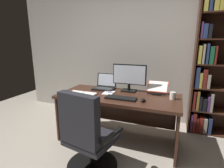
{
  "coord_description": "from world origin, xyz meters",
  "views": [
    {
      "loc": [
        0.67,
        -1.3,
        1.47
      ],
      "look_at": [
        -0.19,
        0.96,
        0.89
      ],
      "focal_mm": 28.14,
      "sensor_mm": 36.0,
      "label": 1
    }
  ],
  "objects_px": {
    "monitor": "(129,78)",
    "reading_stand_with_book": "(158,88)",
    "laptop": "(105,86)",
    "computer_mouse": "(143,100)",
    "open_binder": "(81,95)",
    "pen": "(110,92)",
    "desk": "(120,106)",
    "office_chair": "(87,140)",
    "keyboard": "(121,98)",
    "notepad": "(109,93)",
    "coffee_mug": "(173,96)",
    "bookshelf": "(214,66)"
  },
  "relations": [
    {
      "from": "desk",
      "to": "open_binder",
      "type": "height_order",
      "value": "open_binder"
    },
    {
      "from": "pen",
      "to": "monitor",
      "type": "bearing_deg",
      "value": 42.61
    },
    {
      "from": "desk",
      "to": "keyboard",
      "type": "height_order",
      "value": "keyboard"
    },
    {
      "from": "office_chair",
      "to": "reading_stand_with_book",
      "type": "bearing_deg",
      "value": 71.12
    },
    {
      "from": "keyboard",
      "to": "notepad",
      "type": "relative_size",
      "value": 2.0
    },
    {
      "from": "bookshelf",
      "to": "coffee_mug",
      "type": "bearing_deg",
      "value": -128.84
    },
    {
      "from": "office_chair",
      "to": "open_binder",
      "type": "distance_m",
      "value": 0.77
    },
    {
      "from": "laptop",
      "to": "reading_stand_with_book",
      "type": "bearing_deg",
      "value": 3.53
    },
    {
      "from": "monitor",
      "to": "notepad",
      "type": "xyz_separation_m",
      "value": [
        -0.26,
        -0.22,
        -0.21
      ]
    },
    {
      "from": "office_chair",
      "to": "keyboard",
      "type": "height_order",
      "value": "office_chair"
    },
    {
      "from": "desk",
      "to": "laptop",
      "type": "relative_size",
      "value": 5.12
    },
    {
      "from": "laptop",
      "to": "coffee_mug",
      "type": "height_order",
      "value": "laptop"
    },
    {
      "from": "computer_mouse",
      "to": "notepad",
      "type": "xyz_separation_m",
      "value": [
        -0.56,
        0.19,
        -0.02
      ]
    },
    {
      "from": "bookshelf",
      "to": "monitor",
      "type": "bearing_deg",
      "value": -156.72
    },
    {
      "from": "keyboard",
      "to": "open_binder",
      "type": "distance_m",
      "value": 0.6
    },
    {
      "from": "desk",
      "to": "notepad",
      "type": "height_order",
      "value": "notepad"
    },
    {
      "from": "laptop",
      "to": "reading_stand_with_book",
      "type": "distance_m",
      "value": 0.84
    },
    {
      "from": "monitor",
      "to": "laptop",
      "type": "relative_size",
      "value": 1.53
    },
    {
      "from": "monitor",
      "to": "pen",
      "type": "relative_size",
      "value": 3.74
    },
    {
      "from": "desk",
      "to": "office_chair",
      "type": "relative_size",
      "value": 1.8
    },
    {
      "from": "office_chair",
      "to": "laptop",
      "type": "height_order",
      "value": "office_chair"
    },
    {
      "from": "bookshelf",
      "to": "coffee_mug",
      "type": "distance_m",
      "value": 0.96
    },
    {
      "from": "office_chair",
      "to": "coffee_mug",
      "type": "relative_size",
      "value": 9.87
    },
    {
      "from": "bookshelf",
      "to": "pen",
      "type": "relative_size",
      "value": 16.19
    },
    {
      "from": "laptop",
      "to": "notepad",
      "type": "relative_size",
      "value": 1.63
    },
    {
      "from": "open_binder",
      "to": "desk",
      "type": "bearing_deg",
      "value": 29.91
    },
    {
      "from": "desk",
      "to": "monitor",
      "type": "xyz_separation_m",
      "value": [
        0.09,
        0.18,
        0.41
      ]
    },
    {
      "from": "open_binder",
      "to": "pen",
      "type": "height_order",
      "value": "open_binder"
    },
    {
      "from": "monitor",
      "to": "notepad",
      "type": "bearing_deg",
      "value": -139.7
    },
    {
      "from": "office_chair",
      "to": "keyboard",
      "type": "relative_size",
      "value": 2.32
    },
    {
      "from": "open_binder",
      "to": "office_chair",
      "type": "bearing_deg",
      "value": -53.88
    },
    {
      "from": "keyboard",
      "to": "pen",
      "type": "xyz_separation_m",
      "value": [
        -0.24,
        0.19,
        0.0
      ]
    },
    {
      "from": "bookshelf",
      "to": "notepad",
      "type": "xyz_separation_m",
      "value": [
        -1.47,
        -0.74,
        -0.38
      ]
    },
    {
      "from": "notepad",
      "to": "coffee_mug",
      "type": "bearing_deg",
      "value": 2.79
    },
    {
      "from": "desk",
      "to": "monitor",
      "type": "relative_size",
      "value": 3.34
    },
    {
      "from": "keyboard",
      "to": "open_binder",
      "type": "xyz_separation_m",
      "value": [
        -0.6,
        -0.05,
        -0.0
      ]
    },
    {
      "from": "desk",
      "to": "open_binder",
      "type": "distance_m",
      "value": 0.61
    },
    {
      "from": "desk",
      "to": "office_chair",
      "type": "height_order",
      "value": "office_chair"
    },
    {
      "from": "notepad",
      "to": "monitor",
      "type": "bearing_deg",
      "value": 40.3
    },
    {
      "from": "computer_mouse",
      "to": "pen",
      "type": "bearing_deg",
      "value": 160.09
    },
    {
      "from": "keyboard",
      "to": "coffee_mug",
      "type": "xyz_separation_m",
      "value": [
        0.66,
        0.24,
        0.04
      ]
    },
    {
      "from": "monitor",
      "to": "reading_stand_with_book",
      "type": "relative_size",
      "value": 1.74
    },
    {
      "from": "laptop",
      "to": "computer_mouse",
      "type": "height_order",
      "value": "laptop"
    },
    {
      "from": "monitor",
      "to": "coffee_mug",
      "type": "distance_m",
      "value": 0.7
    },
    {
      "from": "desk",
      "to": "notepad",
      "type": "xyz_separation_m",
      "value": [
        -0.17,
        -0.04,
        0.19
      ]
    },
    {
      "from": "laptop",
      "to": "pen",
      "type": "xyz_separation_m",
      "value": [
        0.18,
        -0.22,
        -0.04
      ]
    },
    {
      "from": "open_binder",
      "to": "coffee_mug",
      "type": "distance_m",
      "value": 1.28
    },
    {
      "from": "bookshelf",
      "to": "laptop",
      "type": "xyz_separation_m",
      "value": [
        -1.63,
        -0.52,
        -0.33
      ]
    },
    {
      "from": "computer_mouse",
      "to": "laptop",
      "type": "bearing_deg",
      "value": 149.91
    },
    {
      "from": "office_chair",
      "to": "reading_stand_with_book",
      "type": "xyz_separation_m",
      "value": [
        0.62,
        1.09,
        0.39
      ]
    }
  ]
}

